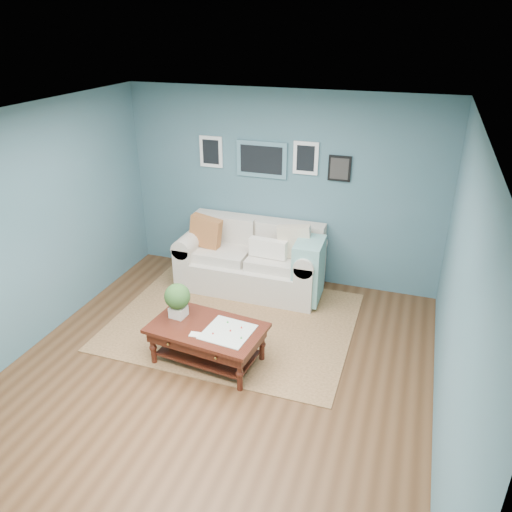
% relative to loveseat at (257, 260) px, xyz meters
% --- Properties ---
extents(room_shell, '(5.00, 5.02, 2.70)m').
position_rel_loveseat_xyz_m(room_shell, '(0.19, -1.97, 0.93)').
color(room_shell, brown).
rests_on(room_shell, ground).
extents(area_rug, '(2.97, 2.38, 0.01)m').
position_rel_loveseat_xyz_m(area_rug, '(0.00, -0.95, -0.42)').
color(area_rug, brown).
rests_on(area_rug, ground).
extents(loveseat, '(2.04, 0.92, 1.05)m').
position_rel_loveseat_xyz_m(loveseat, '(0.00, 0.00, 0.00)').
color(loveseat, silver).
rests_on(loveseat, ground).
extents(coffee_table, '(1.31, 0.85, 0.87)m').
position_rel_loveseat_xyz_m(coffee_table, '(-0.04, -1.80, -0.04)').
color(coffee_table, '#360F0C').
rests_on(coffee_table, ground).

